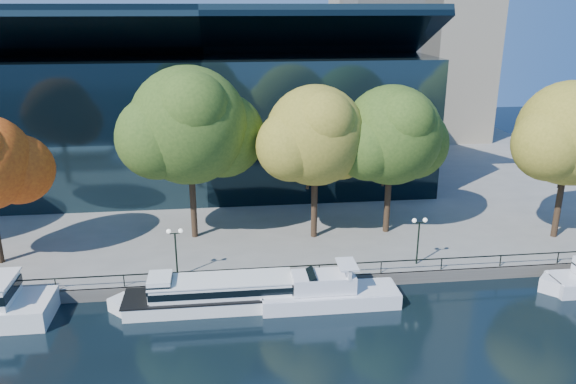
{
  "coord_description": "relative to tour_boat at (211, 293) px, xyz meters",
  "views": [
    {
      "loc": [
        -2.08,
        -36.07,
        21.37
      ],
      "look_at": [
        3.08,
        8.0,
        6.49
      ],
      "focal_mm": 35.0,
      "sensor_mm": 36.0,
      "label": 1
    }
  ],
  "objects": [
    {
      "name": "tree_2",
      "position": [
        -1.37,
        11.26,
        10.02
      ],
      "size": [
        12.88,
        10.56,
        15.57
      ],
      "color": "black",
      "rests_on": "promenade"
    },
    {
      "name": "convention_building",
      "position": [
        -0.53,
        30.65,
        7.33
      ],
      "size": [
        50.0,
        24.57,
        21.43
      ],
      "color": "black",
      "rests_on": "ground"
    },
    {
      "name": "tree_4",
      "position": [
        16.48,
        10.44,
        8.9
      ],
      "size": [
        11.19,
        9.17,
        13.74
      ],
      "color": "black",
      "rests_on": "promenade"
    },
    {
      "name": "lamp_1",
      "position": [
        -2.63,
        3.36,
        2.81
      ],
      "size": [
        1.26,
        0.36,
        4.03
      ],
      "color": "black",
      "rests_on": "promenade"
    },
    {
      "name": "tour_boat",
      "position": [
        0.0,
        0.0,
        0.0
      ],
      "size": [
        14.52,
        3.24,
        2.76
      ],
      "color": "white",
      "rests_on": "ground"
    },
    {
      "name": "railing",
      "position": [
        3.47,
        2.11,
        0.77
      ],
      "size": [
        88.2,
        0.08,
        0.99
      ],
      "color": "black",
      "rests_on": "promenade"
    },
    {
      "name": "cruiser_near",
      "position": [
        8.37,
        -0.6,
        -0.15
      ],
      "size": [
        11.36,
        2.93,
        3.29
      ],
      "color": "silver",
      "rests_on": "ground"
    },
    {
      "name": "lamp_2",
      "position": [
        16.84,
        3.36,
        2.81
      ],
      "size": [
        1.26,
        0.36,
        4.03
      ],
      "color": "black",
      "rests_on": "promenade"
    },
    {
      "name": "ground",
      "position": [
        3.47,
        -1.14,
        -1.17
      ],
      "size": [
        160.0,
        160.0,
        0.0
      ],
      "primitive_type": "plane",
      "color": "black",
      "rests_on": "ground"
    },
    {
      "name": "tree_5",
      "position": [
        31.57,
        7.44,
        9.33
      ],
      "size": [
        11.45,
        9.39,
        14.28
      ],
      "color": "black",
      "rests_on": "promenade"
    },
    {
      "name": "promenade",
      "position": [
        3.47,
        35.24,
        -0.67
      ],
      "size": [
        90.0,
        67.08,
        1.0
      ],
      "color": "slate",
      "rests_on": "ground"
    },
    {
      "name": "tree_3",
      "position": [
        9.51,
        10.01,
        9.16
      ],
      "size": [
        11.01,
        9.03,
        13.92
      ],
      "color": "black",
      "rests_on": "promenade"
    }
  ]
}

